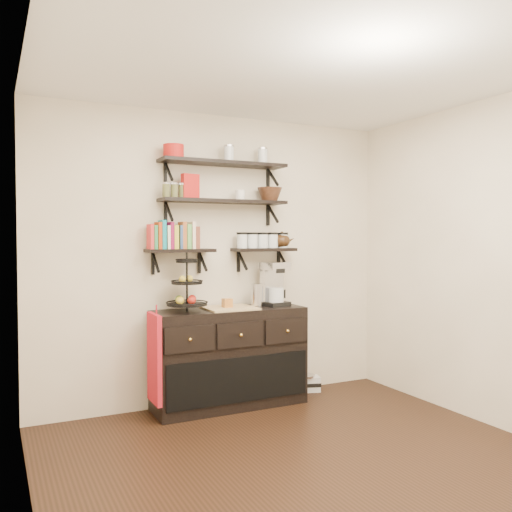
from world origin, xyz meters
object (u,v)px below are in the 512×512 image
object	(u,v)px
fruit_stand	(187,291)
coffee_maker	(274,285)
radio	(306,383)
sideboard	(230,357)

from	to	relation	value
fruit_stand	coffee_maker	size ratio (longest dim) A/B	1.25
radio	sideboard	bearing A→B (deg)	-155.65
sideboard	coffee_maker	xyz separation A→B (m)	(0.47, 0.03, 0.65)
sideboard	radio	world-z (taller)	sideboard
fruit_stand	coffee_maker	bearing A→B (deg)	1.60
fruit_stand	radio	world-z (taller)	fruit_stand
radio	fruit_stand	bearing A→B (deg)	-157.98
fruit_stand	radio	bearing A→B (deg)	4.57
coffee_maker	sideboard	bearing A→B (deg)	172.23
coffee_maker	radio	world-z (taller)	coffee_maker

